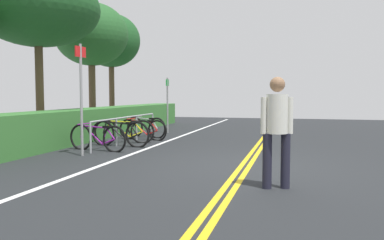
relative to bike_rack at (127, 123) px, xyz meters
The scene contains 17 objects.
ground_plane 4.79m from the bike_rack, 126.43° to the right, with size 31.66×13.05×0.05m, color #232628.
centre_line_yellow_inner 4.85m from the bike_rack, 125.87° to the right, with size 28.50×0.10×0.00m, color gold.
centre_line_yellow_outer 4.72m from the bike_rack, 127.01° to the right, with size 28.50×0.10×0.00m, color gold.
bike_lane_stripe_white 3.05m from the bike_rack, 160.19° to the right, with size 28.50×0.12×0.00m, color white.
bike_rack is the anchor object (origin of this frame).
bicycle_0 1.70m from the bike_rack, behind, with size 0.47×1.72×0.71m.
bicycle_1 0.81m from the bike_rack, 169.70° to the right, with size 0.46×1.80×0.75m.
bicycle_2 0.25m from the bike_rack, 111.59° to the left, with size 0.52×1.77×0.73m.
bicycle_3 0.90m from the bike_rack, ahead, with size 0.49×1.72×0.69m.
bicycle_4 1.58m from the bike_rack, ahead, with size 0.66×1.60×0.72m.
pedestrian 6.40m from the bike_rack, 135.23° to the right, with size 0.32×0.47×1.68m.
sign_post_near 2.69m from the bike_rack, behind, with size 0.36×0.07×2.57m.
sign_post_far 3.25m from the bike_rack, ahead, with size 0.36×0.06×2.03m.
hedge_backdrop 2.20m from the bike_rack, 46.94° to the left, with size 13.22×1.07×0.97m, color #387533.
tree_mid 4.20m from the bike_rack, 102.63° to the left, with size 3.57×3.57×5.00m.
tree_far_right 5.18m from the bike_rack, 42.85° to the left, with size 2.80×2.80×4.90m.
tree_extra 7.23m from the bike_rack, 30.32° to the left, with size 2.59×2.59×5.01m.
Camera 1 is at (-7.67, -0.95, 1.42)m, focal length 36.46 mm.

